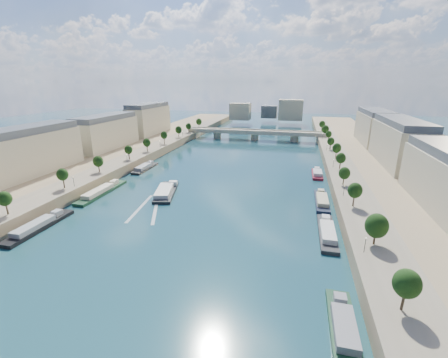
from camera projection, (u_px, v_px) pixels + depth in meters
The scene contains 17 objects.
ground at pixel (218, 185), 139.09m from camera, with size 700.00×700.00×0.00m, color #0C2638.
quay_left at pixel (84, 169), 154.71m from camera, with size 44.00×520.00×5.00m, color #9E8460.
quay_right at pixel (388, 193), 121.91m from camera, with size 44.00×520.00×5.00m, color #9E8460.
pave_left at pixel (109, 167), 150.51m from camera, with size 14.00×520.00×0.10m, color gray.
pave_right at pixel (350, 184), 124.54m from camera, with size 14.00×520.00×0.10m, color gray.
trees_left at pixel (113, 155), 150.21m from camera, with size 4.80×268.80×8.26m.
trees_right at pixel (343, 165), 132.54m from camera, with size 4.80×268.80×8.26m.
lamps_left at pixel (104, 167), 139.40m from camera, with size 0.36×200.36×4.28m.
lamps_right at pixel (338, 174), 129.33m from camera, with size 0.36×200.36×4.28m.
buildings_left at pixel (74, 138), 164.43m from camera, with size 16.00×226.00×23.20m.
buildings_right at pixel (420, 155), 125.70m from camera, with size 16.00×226.00×23.20m.
skyline at pixel (271, 111), 336.44m from camera, with size 79.00×42.00×22.00m.
bridge at pixel (255, 134), 245.99m from camera, with size 112.00×12.00×8.15m.
tour_barge at pixel (166, 192), 128.23m from camera, with size 13.33×26.11×3.59m.
wake at pixel (148, 209), 113.11m from camera, with size 14.12×25.92×0.04m.
moored_barges_left at pixel (41, 225), 98.44m from camera, with size 5.00×164.33×3.60m.
moored_barges_right at pixel (325, 217), 104.03m from camera, with size 5.00×122.06×3.60m.
Camera 1 is at (34.20, -26.87, 45.77)m, focal length 24.00 mm.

